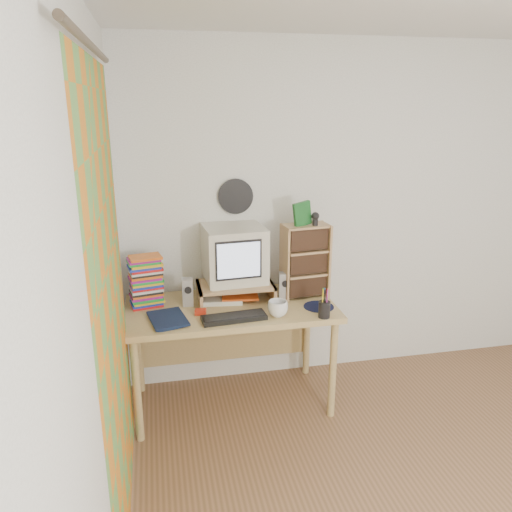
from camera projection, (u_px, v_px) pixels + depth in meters
name	position (u px, v px, depth m)	size (l,w,h in m)	color
back_wall	(357.00, 215.00, 3.76)	(3.50, 3.50, 0.00)	white
left_wall	(90.00, 341.00, 1.79)	(3.50, 3.50, 0.00)	white
curtain	(113.00, 313.00, 2.28)	(2.20, 2.20, 0.00)	orange
wall_disc	(236.00, 196.00, 3.51)	(0.25, 0.25, 0.02)	black
desk	(230.00, 320.00, 3.47)	(1.40, 0.70, 0.75)	tan
monitor_riser	(235.00, 287.00, 3.44)	(0.52, 0.30, 0.12)	tan
crt_monitor	(235.00, 255.00, 3.43)	(0.40, 0.40, 0.38)	beige
speaker_left	(188.00, 292.00, 3.35)	(0.07, 0.07, 0.19)	#A9AAAE
speaker_right	(284.00, 286.00, 3.47)	(0.07, 0.07, 0.19)	#A9AAAE
keyboard	(234.00, 318.00, 3.15)	(0.41, 0.14, 0.03)	black
dvd_stack	(146.00, 286.00, 3.33)	(0.20, 0.14, 0.29)	brown
cd_rack	(305.00, 261.00, 3.47)	(0.31, 0.17, 0.52)	tan
mug	(278.00, 309.00, 3.20)	(0.13, 0.13, 0.10)	white
diary	(151.00, 320.00, 3.09)	(0.26, 0.20, 0.05)	#0F1B3A
mousepad	(319.00, 307.00, 3.35)	(0.20, 0.20, 0.00)	black
pen_cup	(324.00, 306.00, 3.17)	(0.08, 0.08, 0.15)	black
papers	(228.00, 297.00, 3.46)	(0.29, 0.21, 0.04)	silver
red_box	(201.00, 312.00, 3.23)	(0.07, 0.04, 0.04)	red
game_box	(302.00, 214.00, 3.34)	(0.13, 0.03, 0.16)	#1A5D24
webcam	(315.00, 219.00, 3.36)	(0.05, 0.05, 0.09)	black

